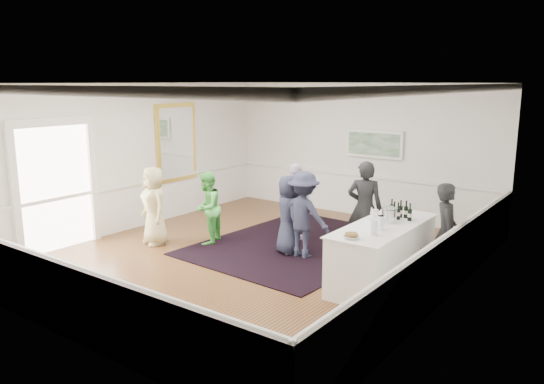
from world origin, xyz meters
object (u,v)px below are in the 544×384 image
Objects in this scene: bartender at (446,233)px; nut_bowl at (351,236)px; guest_navy at (288,215)px; guest_tan at (154,206)px; guest_dark_a at (304,215)px; guest_lilac at (295,202)px; ice_bucket at (389,215)px; guest_green at (207,208)px; guest_dark_b at (365,208)px; serving_table at (383,254)px.

bartender reaches higher than nut_bowl.
guest_tan is at bearing 62.25° from guest_navy.
guest_lilac is at bearing -48.50° from guest_dark_a.
nut_bowl is at bearing -92.78° from ice_bucket.
guest_dark_b is at bearing 94.07° from guest_green.
guest_dark_a reaches higher than nut_bowl.
guest_navy is (-0.36, 0.02, -0.05)m from guest_dark_a.
guest_green is at bearing -175.47° from ice_bucket.
guest_lilac reaches higher than serving_table.
guest_lilac is at bearing -26.58° from guest_navy.
nut_bowl is at bearing 128.58° from bartender.
guest_dark_a reaches higher than ice_bucket.
nut_bowl is (-0.06, -0.99, 0.52)m from serving_table.
guest_dark_a is (-1.75, 0.32, 0.32)m from serving_table.
serving_table is at bearing 28.15° from guest_tan.
serving_table is 1.53× the size of guest_tan.
guest_dark_a is at bearing 25.90° from guest_dark_b.
guest_dark_b is (2.84, 1.28, 0.16)m from guest_green.
guest_lilac is at bearing 113.76° from guest_green.
ice_bucket is at bearing 170.96° from guest_lilac.
guest_dark_b is (-1.71, 0.50, 0.07)m from bartender.
guest_lilac is at bearing 60.78° from guest_tan.
guest_dark_a is (-2.52, -0.36, -0.01)m from bartender.
guest_tan reaches higher than nut_bowl.
guest_dark_a is at bearing 175.76° from ice_bucket.
guest_lilac is 1.06× the size of guest_navy.
guest_navy is (0.38, -0.80, -0.05)m from guest_lilac.
guest_green is at bearing 57.52° from guest_tan.
bartender is 1.04× the size of guest_tan.
ice_bucket is at bearing 112.80° from guest_dark_b.
ice_bucket is (-0.00, 0.19, 0.60)m from serving_table.
guest_dark_b is at bearing 128.35° from serving_table.
guest_dark_a is 1.07× the size of guest_navy.
guest_green is 1.81m from guest_lilac.
serving_table is 1.80m from guest_dark_a.
guest_dark_a reaches higher than serving_table.
guest_lilac is (2.12, 1.91, 0.01)m from guest_tan.
serving_table is 10.45× the size of nut_bowl.
bartender is 0.96m from ice_bucket.
guest_tan is 6.81× the size of nut_bowl.
ice_bucket is (0.93, -0.98, 0.20)m from guest_dark_b.
serving_table is 1.12m from nut_bowl.
guest_navy is at bearing 175.80° from ice_bucket.
serving_table is 2.75m from guest_lilac.
bartender is 1.01× the size of guest_dark_a.
nut_bowl is (1.68, -1.32, 0.21)m from guest_dark_a.
bartender is at bearing -135.22° from guest_navy.
guest_navy reaches higher than ice_bucket.
guest_dark_b reaches higher than nut_bowl.
guest_navy is (-1.17, -0.83, -0.14)m from guest_dark_b.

